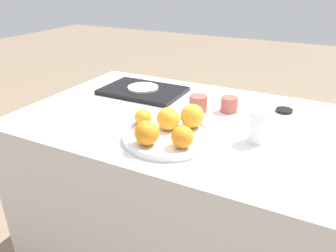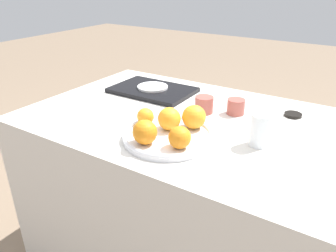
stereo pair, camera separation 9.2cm
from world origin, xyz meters
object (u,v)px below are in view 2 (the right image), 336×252
fruit_platter (168,136)px  side_plate (153,87)px  orange_0 (180,137)px  cup_1 (204,105)px  serving_tray (153,90)px  cup_0 (236,107)px  soy_dish (293,115)px  orange_2 (169,119)px  orange_4 (145,116)px  orange_3 (145,132)px  water_glass (260,130)px  orange_1 (194,117)px

fruit_platter → side_plate: bearing=130.8°
orange_0 → cup_1: 0.34m
serving_tray → cup_1: 0.33m
cup_0 → soy_dish: bearing=25.8°
orange_2 → cup_0: bearing=66.5°
orange_4 → serving_tray: bearing=121.1°
fruit_platter → serving_tray: 0.49m
orange_0 → orange_4: orange_0 is taller
orange_0 → cup_1: orange_0 is taller
orange_3 → water_glass: water_glass is taller
orange_2 → serving_tray: 0.45m
orange_0 → side_plate: (-0.40, 0.43, -0.03)m
soy_dish → side_plate: bearing=-174.7°
orange_4 → water_glass: bearing=14.0°
fruit_platter → cup_1: 0.28m
orange_3 → serving_tray: orange_3 is taller
orange_1 → cup_1: (-0.05, 0.18, -0.03)m
orange_1 → cup_1: size_ratio=1.13×
orange_4 → orange_0: bearing=-24.1°
water_glass → cup_0: size_ratio=1.54×
orange_3 → serving_tray: size_ratio=0.21×
fruit_platter → side_plate: size_ratio=2.16×
fruit_platter → cup_0: 0.35m
cup_0 → soy_dish: cup_0 is taller
orange_2 → orange_4: orange_2 is taller
orange_1 → soy_dish: bearing=52.0°
orange_2 → orange_3: same height
water_glass → cup_1: 0.31m
water_glass → serving_tray: (-0.59, 0.25, -0.04)m
orange_0 → orange_1: size_ratio=0.85×
orange_4 → soy_dish: 0.58m
cup_0 → fruit_platter: bearing=-108.1°
fruit_platter → soy_dish: 0.53m
orange_2 → fruit_platter: bearing=-63.6°
orange_4 → water_glass: water_glass is taller
orange_0 → cup_0: 0.39m
orange_4 → soy_dish: bearing=43.5°
fruit_platter → orange_3: 0.11m
serving_tray → cup_0: (0.43, -0.04, 0.02)m
side_plate → soy_dish: 0.63m
orange_3 → side_plate: (-0.29, 0.46, -0.03)m
water_glass → orange_1: bearing=-172.1°
cup_1 → orange_0: bearing=-76.2°
orange_3 → water_glass: (0.30, 0.22, -0.00)m
orange_2 → side_plate: orange_2 is taller
cup_1 → orange_2: bearing=-93.7°
cup_0 → orange_3: bearing=-108.0°
fruit_platter → orange_1: bearing=63.1°
orange_1 → orange_4: size_ratio=1.37×
orange_0 → side_plate: 0.59m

